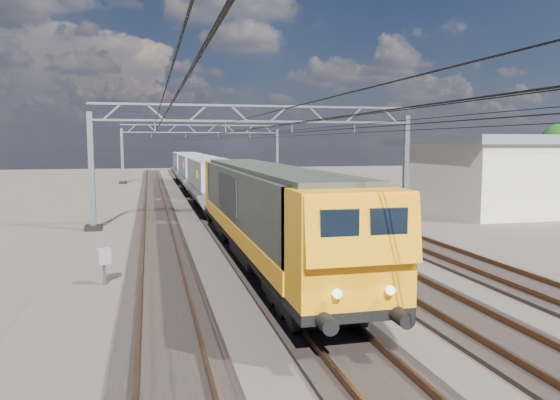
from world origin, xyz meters
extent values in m
plane|color=#2B2420|center=(0.00, 0.00, 0.00)|extent=(160.00, 160.00, 0.00)
cube|color=black|center=(-6.00, 0.00, 0.06)|extent=(2.60, 140.00, 0.12)
cube|color=brown|center=(-6.72, 0.00, 0.22)|extent=(0.08, 140.00, 0.16)
cube|color=brown|center=(-5.28, 0.00, 0.22)|extent=(0.08, 140.00, 0.16)
cube|color=black|center=(-2.00, 0.00, 0.06)|extent=(2.60, 140.00, 0.12)
cube|color=brown|center=(-2.72, 0.00, 0.22)|extent=(0.08, 140.00, 0.16)
cube|color=brown|center=(-1.28, 0.00, 0.22)|extent=(0.08, 140.00, 0.16)
cube|color=black|center=(2.00, 0.00, 0.06)|extent=(2.60, 140.00, 0.12)
cube|color=brown|center=(1.28, 0.00, 0.22)|extent=(0.08, 140.00, 0.16)
cube|color=brown|center=(2.72, 0.00, 0.22)|extent=(0.08, 140.00, 0.16)
cube|color=black|center=(6.00, 0.00, 0.06)|extent=(2.60, 140.00, 0.12)
cube|color=brown|center=(5.28, 0.00, 0.22)|extent=(0.08, 140.00, 0.16)
cube|color=brown|center=(6.72, 0.00, 0.22)|extent=(0.08, 140.00, 0.16)
cube|color=gray|center=(-9.50, 4.00, 3.30)|extent=(0.30, 0.30, 6.60)
cube|color=gray|center=(9.50, 4.00, 3.30)|extent=(0.30, 0.30, 6.60)
cube|color=black|center=(-9.50, 4.00, 0.15)|extent=(0.90, 0.90, 0.30)
cube|color=black|center=(9.50, 4.00, 0.15)|extent=(0.90, 0.90, 0.30)
cube|color=gray|center=(0.00, 4.00, 7.05)|extent=(19.30, 0.18, 0.12)
cube|color=gray|center=(0.00, 4.00, 6.15)|extent=(19.30, 0.18, 0.12)
cube|color=gray|center=(-8.31, 4.00, 6.60)|extent=(1.03, 0.10, 0.94)
cube|color=gray|center=(-5.94, 4.00, 6.60)|extent=(1.03, 0.10, 0.94)
cube|color=gray|center=(-3.56, 4.00, 6.60)|extent=(1.03, 0.10, 0.94)
cube|color=gray|center=(-1.19, 4.00, 6.60)|extent=(1.03, 0.10, 0.94)
cube|color=gray|center=(1.19, 4.00, 6.60)|extent=(1.03, 0.10, 0.94)
cube|color=gray|center=(3.56, 4.00, 6.60)|extent=(1.03, 0.10, 0.94)
cube|color=gray|center=(5.94, 4.00, 6.60)|extent=(1.03, 0.10, 0.94)
cube|color=gray|center=(8.31, 4.00, 6.60)|extent=(1.03, 0.10, 0.94)
cube|color=gray|center=(-6.00, 4.00, 5.82)|extent=(0.06, 0.06, 0.65)
cube|color=gray|center=(-2.00, 4.00, 5.82)|extent=(0.06, 0.06, 0.65)
cube|color=gray|center=(2.00, 4.00, 5.82)|extent=(0.06, 0.06, 0.65)
cube|color=gray|center=(6.00, 4.00, 5.82)|extent=(0.06, 0.06, 0.65)
cube|color=gray|center=(-9.50, 40.00, 3.30)|extent=(0.30, 0.30, 6.60)
cube|color=gray|center=(9.50, 40.00, 3.30)|extent=(0.30, 0.30, 6.60)
cube|color=black|center=(-9.50, 40.00, 0.15)|extent=(0.90, 0.90, 0.30)
cube|color=black|center=(9.50, 40.00, 0.15)|extent=(0.90, 0.90, 0.30)
cube|color=gray|center=(0.00, 40.00, 7.05)|extent=(19.30, 0.18, 0.12)
cube|color=gray|center=(0.00, 40.00, 6.15)|extent=(19.30, 0.18, 0.12)
cube|color=gray|center=(-8.31, 40.00, 6.60)|extent=(1.03, 0.10, 0.94)
cube|color=gray|center=(-5.94, 40.00, 6.60)|extent=(1.03, 0.10, 0.94)
cube|color=gray|center=(-3.56, 40.00, 6.60)|extent=(1.03, 0.10, 0.94)
cube|color=gray|center=(-1.19, 40.00, 6.60)|extent=(1.03, 0.10, 0.94)
cube|color=gray|center=(1.19, 40.00, 6.60)|extent=(1.03, 0.10, 0.94)
cube|color=gray|center=(3.56, 40.00, 6.60)|extent=(1.03, 0.10, 0.94)
cube|color=gray|center=(5.94, 40.00, 6.60)|extent=(1.03, 0.10, 0.94)
cube|color=gray|center=(8.31, 40.00, 6.60)|extent=(1.03, 0.10, 0.94)
cube|color=gray|center=(-6.00, 40.00, 5.82)|extent=(0.06, 0.06, 0.65)
cube|color=gray|center=(-2.00, 40.00, 5.82)|extent=(0.06, 0.06, 0.65)
cube|color=gray|center=(2.00, 40.00, 5.82)|extent=(0.06, 0.06, 0.65)
cube|color=gray|center=(6.00, 40.00, 5.82)|extent=(0.06, 0.06, 0.65)
cylinder|color=black|center=(-6.00, 8.00, 5.50)|extent=(0.03, 140.00, 0.03)
cylinder|color=black|center=(-6.00, 8.00, 6.00)|extent=(0.03, 140.00, 0.03)
cylinder|color=black|center=(-2.00, 8.00, 5.50)|extent=(0.03, 140.00, 0.03)
cylinder|color=black|center=(-2.00, 8.00, 6.00)|extent=(0.03, 140.00, 0.03)
cylinder|color=black|center=(2.00, 8.00, 5.50)|extent=(0.03, 140.00, 0.03)
cylinder|color=black|center=(2.00, 8.00, 6.00)|extent=(0.03, 140.00, 0.03)
cylinder|color=black|center=(6.00, 8.00, 5.50)|extent=(0.03, 140.00, 0.03)
cylinder|color=black|center=(6.00, 8.00, 6.00)|extent=(0.03, 140.00, 0.03)
cube|color=black|center=(-2.00, -13.61, 0.75)|extent=(2.20, 3.60, 0.60)
cube|color=black|center=(-2.00, -0.61, 0.75)|extent=(2.20, 3.60, 0.60)
cube|color=black|center=(-2.00, -7.11, 1.13)|extent=(2.65, 20.00, 0.25)
cube|color=black|center=(-2.00, -7.11, 0.75)|extent=(2.20, 4.50, 0.75)
cube|color=#2C3229|center=(-2.00, -7.11, 2.55)|extent=(2.65, 17.00, 2.60)
cube|color=#FFA00D|center=(-3.34, -7.11, 1.55)|extent=(0.04, 17.00, 0.60)
cube|color=#FFA00D|center=(-0.66, -7.11, 1.55)|extent=(0.04, 17.00, 0.60)
cube|color=black|center=(-3.35, -6.11, 2.90)|extent=(0.05, 5.00, 1.40)
cube|color=black|center=(-0.65, -6.11, 2.90)|extent=(0.05, 5.00, 1.40)
cube|color=#2C3229|center=(-2.00, -7.11, 3.92)|extent=(2.25, 18.00, 0.15)
cube|color=#FFA00D|center=(-2.00, -16.21, 2.55)|extent=(2.65, 1.80, 2.60)
cube|color=#FFA00D|center=(-2.00, -17.16, 3.05)|extent=(2.60, 0.46, 1.52)
cube|color=black|center=(-2.55, -17.26, 3.15)|extent=(0.85, 0.08, 0.75)
cube|color=black|center=(-1.45, -17.26, 3.15)|extent=(0.85, 0.08, 0.75)
cylinder|color=black|center=(-2.85, -17.41, 1.15)|extent=(0.36, 0.50, 0.36)
cylinder|color=black|center=(-1.15, -17.41, 1.15)|extent=(0.36, 0.50, 0.36)
cylinder|color=white|center=(-2.60, -17.31, 1.75)|extent=(0.20, 0.08, 0.20)
cylinder|color=white|center=(-1.40, -17.31, 1.75)|extent=(0.20, 0.08, 0.20)
cube|color=#FFA00D|center=(-2.00, 1.99, 2.55)|extent=(2.65, 1.80, 2.60)
cube|color=#FFA00D|center=(-2.00, 2.94, 3.05)|extent=(2.60, 0.46, 1.52)
cube|color=black|center=(-2.55, 3.04, 3.15)|extent=(0.85, 0.08, 0.75)
cube|color=black|center=(-1.45, 3.04, 3.15)|extent=(0.85, 0.08, 0.75)
cylinder|color=black|center=(-2.85, 3.19, 1.15)|extent=(0.36, 0.50, 0.36)
cylinder|color=black|center=(-1.15, 3.19, 1.15)|extent=(0.36, 0.50, 0.36)
cylinder|color=white|center=(-2.60, 3.09, 1.75)|extent=(0.20, 0.08, 0.20)
cylinder|color=white|center=(-1.40, 3.09, 1.75)|extent=(0.20, 0.08, 0.20)
cube|color=black|center=(-2.00, 6.09, 0.72)|extent=(2.20, 2.60, 0.55)
cube|color=black|center=(-2.00, 15.09, 0.72)|extent=(2.20, 2.60, 0.55)
cube|color=black|center=(-2.00, 10.59, 1.08)|extent=(2.40, 13.00, 0.20)
cube|color=gray|center=(-2.00, 10.59, 2.80)|extent=(2.80, 12.00, 1.80)
cube|color=#404447|center=(-2.95, 10.59, 1.55)|extent=(1.48, 12.00, 1.36)
cube|color=#404447|center=(-1.05, 10.59, 1.55)|extent=(1.48, 12.00, 1.36)
cube|color=#FFA00D|center=(-3.42, 7.59, 2.90)|extent=(0.04, 1.20, 0.50)
cube|color=black|center=(-2.00, 20.29, 0.72)|extent=(2.20, 2.60, 0.55)
cube|color=black|center=(-2.00, 29.29, 0.72)|extent=(2.20, 2.60, 0.55)
cube|color=black|center=(-2.00, 24.79, 1.08)|extent=(2.40, 13.00, 0.20)
cube|color=gray|center=(-2.00, 24.79, 2.80)|extent=(2.80, 12.00, 1.80)
cube|color=#404447|center=(-2.95, 24.79, 1.55)|extent=(1.48, 12.00, 1.36)
cube|color=#404447|center=(-1.05, 24.79, 1.55)|extent=(1.48, 12.00, 1.36)
cube|color=#FFA00D|center=(-3.42, 21.79, 2.90)|extent=(0.04, 1.20, 0.50)
cube|color=black|center=(-2.00, 34.49, 0.72)|extent=(2.20, 2.60, 0.55)
cube|color=black|center=(-2.00, 43.49, 0.72)|extent=(2.20, 2.60, 0.55)
cube|color=black|center=(-2.00, 38.99, 1.08)|extent=(2.40, 13.00, 0.20)
cube|color=gray|center=(-2.00, 38.99, 2.80)|extent=(2.80, 12.00, 1.80)
cube|color=#404447|center=(-2.95, 38.99, 1.55)|extent=(1.48, 12.00, 1.36)
cube|color=#404447|center=(-1.05, 38.99, 1.55)|extent=(1.48, 12.00, 1.36)
cube|color=#FFA00D|center=(-3.42, 35.99, 2.90)|extent=(0.04, 1.20, 0.50)
cube|color=gray|center=(-7.96, -8.57, 0.38)|extent=(0.10, 0.10, 0.75)
cube|color=#A5A6AC|center=(-7.96, -8.57, 1.02)|extent=(0.52, 0.46, 0.54)
cube|color=silver|center=(22.00, 6.00, 2.40)|extent=(18.00, 10.00, 4.80)
cube|color=slate|center=(22.00, 6.00, 5.10)|extent=(18.60, 10.60, 0.60)
camera|label=1|loc=(-6.36, -27.85, 4.89)|focal=35.00mm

